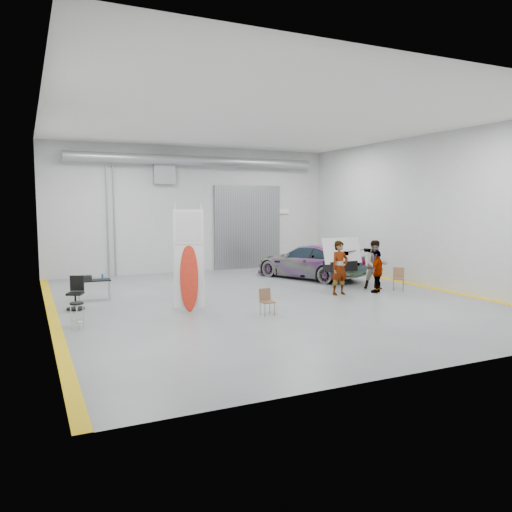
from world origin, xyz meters
name	(u,v)px	position (x,y,z in m)	size (l,w,h in m)	color
ground	(267,299)	(0.00, 0.00, 0.00)	(16.00, 16.00, 0.00)	slate
room_shell	(247,183)	(0.24, 2.22, 4.08)	(14.02, 16.18, 6.01)	#B1B4B6
sedan_car	(310,262)	(3.91, 3.66, 0.74)	(2.08, 5.11, 1.48)	white
person_a	(340,268)	(2.79, -0.29, 0.98)	(0.71, 0.47, 1.97)	#865E49
person_b	(376,265)	(4.71, 0.09, 0.95)	(0.93, 0.71, 1.90)	#43687B
person_c	(377,272)	(4.29, -0.54, 0.79)	(0.91, 0.38, 1.57)	#995033
surfboard_display	(192,268)	(-2.91, -0.72, 1.34)	(0.91, 0.44, 3.31)	white
folding_chair_near	(267,307)	(-1.07, -2.21, 0.24)	(0.38, 0.39, 0.78)	brown
folding_chair_far	(398,283)	(5.33, -0.49, 0.27)	(0.56, 0.63, 0.86)	brown
shop_stool	(77,316)	(-6.33, -1.60, 0.36)	(0.37, 0.37, 0.72)	black
work_table	(92,280)	(-5.47, 2.45, 0.69)	(1.11, 0.59, 0.89)	gray
office_chair	(75,295)	(-6.15, 1.08, 0.45)	(0.59, 0.62, 1.02)	black
trunk_lid	(340,249)	(3.91, 1.36, 1.50)	(1.73, 1.05, 0.04)	silver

